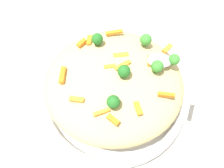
{
  "coord_description": "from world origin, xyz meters",
  "views": [
    {
      "loc": [
        0.0,
        -0.25,
        0.53
      ],
      "look_at": [
        0.0,
        0.0,
        0.09
      ],
      "focal_mm": 33.92,
      "sensor_mm": 36.0,
      "label": 1
    }
  ],
  "objects": [
    {
      "name": "broccoli_floret_4",
      "position": [
        0.02,
        -0.01,
        0.16
      ],
      "size": [
        0.03,
        0.03,
        0.03
      ],
      "color": "#205B1C",
      "rests_on": "pasta_mound"
    },
    {
      "name": "pasta_mound",
      "position": [
        0.0,
        0.0,
        0.1
      ],
      "size": [
        0.33,
        0.31,
        0.1
      ],
      "primitive_type": "ellipsoid",
      "color": "#D1BA7A",
      "rests_on": "serving_bowl"
    },
    {
      "name": "carrot_piece_1",
      "position": [
        -0.08,
        -0.07,
        0.14
      ],
      "size": [
        0.03,
        0.01,
        0.01
      ],
      "primitive_type": "cube",
      "rotation": [
        0.0,
        0.0,
        3.02
      ],
      "color": "orange",
      "rests_on": "pasta_mound"
    },
    {
      "name": "carrot_piece_2",
      "position": [
        0.02,
        0.01,
        0.15
      ],
      "size": [
        0.04,
        0.03,
        0.01
      ],
      "primitive_type": "cube",
      "rotation": [
        0.0,
        0.0,
        3.73
      ],
      "color": "orange",
      "rests_on": "pasta_mound"
    },
    {
      "name": "carrot_piece_5",
      "position": [
        -0.06,
        0.09,
        0.14
      ],
      "size": [
        0.01,
        0.03,
        0.01
      ],
      "primitive_type": "cube",
      "rotation": [
        0.0,
        0.0,
        4.61
      ],
      "color": "orange",
      "rests_on": "pasta_mound"
    },
    {
      "name": "broccoli_floret_5",
      "position": [
        -0.0,
        -0.08,
        0.15
      ],
      "size": [
        0.03,
        0.03,
        0.03
      ],
      "color": "#205B1C",
      "rests_on": "pasta_mound"
    },
    {
      "name": "broccoli_floret_1",
      "position": [
        0.13,
        0.03,
        0.15
      ],
      "size": [
        0.02,
        0.02,
        0.03
      ],
      "color": "#377928",
      "rests_on": "pasta_mound"
    },
    {
      "name": "ground_plane",
      "position": [
        0.0,
        0.0,
        0.0
      ],
      "size": [
        2.4,
        2.4,
        0.0
      ],
      "primitive_type": "plane",
      "color": "beige"
    },
    {
      "name": "carrot_piece_9",
      "position": [
        -0.01,
        0.01,
        0.14
      ],
      "size": [
        0.03,
        0.01,
        0.01
      ],
      "primitive_type": "cube",
      "rotation": [
        0.0,
        0.0,
        0.18
      ],
      "color": "orange",
      "rests_on": "pasta_mound"
    },
    {
      "name": "broccoli_floret_0",
      "position": [
        0.09,
        0.01,
        0.15
      ],
      "size": [
        0.03,
        0.03,
        0.03
      ],
      "color": "#377928",
      "rests_on": "pasta_mound"
    },
    {
      "name": "carrot_piece_10",
      "position": [
        0.13,
        0.07,
        0.14
      ],
      "size": [
        0.03,
        0.03,
        0.01
      ],
      "primitive_type": "cube",
      "rotation": [
        0.0,
        0.0,
        3.99
      ],
      "color": "orange",
      "rests_on": "pasta_mound"
    },
    {
      "name": "carrot_piece_6",
      "position": [
        -0.11,
        -0.01,
        0.14
      ],
      "size": [
        0.01,
        0.04,
        0.01
      ],
      "primitive_type": "cube",
      "rotation": [
        0.0,
        0.0,
        4.7
      ],
      "color": "orange",
      "rests_on": "pasta_mound"
    },
    {
      "name": "broccoli_floret_3",
      "position": [
        0.07,
        0.08,
        0.15
      ],
      "size": [
        0.03,
        0.03,
        0.03
      ],
      "color": "#377928",
      "rests_on": "pasta_mound"
    },
    {
      "name": "serving_bowl",
      "position": [
        0.0,
        0.0,
        0.03
      ],
      "size": [
        0.38,
        0.38,
        0.05
      ],
      "color": "silver",
      "rests_on": "ground_plane"
    },
    {
      "name": "serving_spoon",
      "position": [
        0.13,
        0.02,
        0.16
      ],
      "size": [
        0.14,
        0.17,
        0.08
      ],
      "color": "#B7B7BC",
      "rests_on": "pasta_mound"
    },
    {
      "name": "carrot_piece_12",
      "position": [
        0.05,
        -0.09,
        0.14
      ],
      "size": [
        0.02,
        0.03,
        0.01
      ],
      "primitive_type": "cube",
      "rotation": [
        0.0,
        0.0,
        1.84
      ],
      "color": "orange",
      "rests_on": "pasta_mound"
    },
    {
      "name": "carrot_piece_13",
      "position": [
        0.08,
        0.03,
        0.14
      ],
      "size": [
        0.01,
        0.03,
        0.01
      ],
      "primitive_type": "cube",
      "rotation": [
        0.0,
        0.0,
        4.64
      ],
      "color": "orange",
      "rests_on": "pasta_mound"
    },
    {
      "name": "carrot_piece_8",
      "position": [
        -0.08,
        0.08,
        0.14
      ],
      "size": [
        0.02,
        0.03,
        0.01
      ],
      "primitive_type": "cube",
      "rotation": [
        0.0,
        0.0,
        4.01
      ],
      "color": "orange",
      "rests_on": "pasta_mound"
    },
    {
      "name": "broccoli_floret_2",
      "position": [
        -0.04,
        0.08,
        0.15
      ],
      "size": [
        0.03,
        0.03,
        0.03
      ],
      "color": "#205B1C",
      "rests_on": "pasta_mound"
    },
    {
      "name": "carrot_piece_0",
      "position": [
        -0.02,
        -0.09,
        0.14
      ],
      "size": [
        0.03,
        0.02,
        0.01
      ],
      "primitive_type": "cube",
      "rotation": [
        0.0,
        0.0,
        3.49
      ],
      "color": "orange",
      "rests_on": "pasta_mound"
    },
    {
      "name": "carrot_piece_3",
      "position": [
        -0.0,
        0.12,
        0.14
      ],
      "size": [
        0.04,
        0.02,
        0.01
      ],
      "primitive_type": "cube",
      "rotation": [
        0.0,
        0.0,
        0.21
      ],
      "color": "orange",
      "rests_on": "pasta_mound"
    },
    {
      "name": "carrot_piece_7",
      "position": [
        0.11,
        -0.05,
        0.14
      ],
      "size": [
        0.04,
        0.01,
        0.01
      ],
      "primitive_type": "cube",
      "rotation": [
        0.0,
        0.0,
        6.17
      ],
      "color": "orange",
      "rests_on": "pasta_mound"
    },
    {
      "name": "carrot_piece_11",
      "position": [
        0.0,
        -0.11,
        0.14
      ],
      "size": [
        0.03,
        0.02,
        0.01
      ],
      "primitive_type": "cube",
      "rotation": [
        0.0,
        0.0,
        5.6
      ],
      "color": "orange",
      "rests_on": "pasta_mound"
    },
    {
      "name": "carrot_piece_4",
      "position": [
        0.02,
        0.05,
        0.14
      ],
      "size": [
        0.04,
        0.02,
        0.01
      ],
      "primitive_type": "cube",
      "rotation": [
        0.0,
        0.0,
        0.14
      ],
      "color": "orange",
      "rests_on": "pasta_mound"
    }
  ]
}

